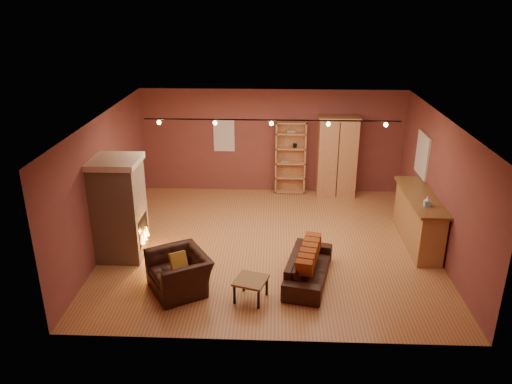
{
  "coord_description": "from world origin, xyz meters",
  "views": [
    {
      "loc": [
        0.1,
        -9.7,
        5.1
      ],
      "look_at": [
        -0.31,
        0.2,
        1.15
      ],
      "focal_mm": 35.0,
      "sensor_mm": 36.0,
      "label": 1
    }
  ],
  "objects_px": {
    "armoire": "(337,156)",
    "loveseat": "(309,263)",
    "coffee_table": "(251,282)",
    "bookcase": "(290,157)",
    "fireplace": "(120,209)",
    "bar_counter": "(418,219)",
    "armchair": "(179,267)"
  },
  "relations": [
    {
      "from": "fireplace",
      "to": "coffee_table",
      "type": "height_order",
      "value": "fireplace"
    },
    {
      "from": "armchair",
      "to": "armoire",
      "type": "bearing_deg",
      "value": 113.94
    },
    {
      "from": "bookcase",
      "to": "coffee_table",
      "type": "bearing_deg",
      "value": -98.66
    },
    {
      "from": "loveseat",
      "to": "coffee_table",
      "type": "distance_m",
      "value": 1.27
    },
    {
      "from": "armoire",
      "to": "bar_counter",
      "type": "bearing_deg",
      "value": -61.69
    },
    {
      "from": "bookcase",
      "to": "armchair",
      "type": "relative_size",
      "value": 1.52
    },
    {
      "from": "loveseat",
      "to": "armchair",
      "type": "bearing_deg",
      "value": 112.56
    },
    {
      "from": "bookcase",
      "to": "armoire",
      "type": "relative_size",
      "value": 0.92
    },
    {
      "from": "bookcase",
      "to": "coffee_table",
      "type": "distance_m",
      "value": 5.36
    },
    {
      "from": "fireplace",
      "to": "bar_counter",
      "type": "xyz_separation_m",
      "value": [
        6.24,
        0.82,
        -0.49
      ]
    },
    {
      "from": "fireplace",
      "to": "armoire",
      "type": "bearing_deg",
      "value": 36.91
    },
    {
      "from": "armoire",
      "to": "coffee_table",
      "type": "height_order",
      "value": "armoire"
    },
    {
      "from": "armoire",
      "to": "bar_counter",
      "type": "xyz_separation_m",
      "value": [
        1.48,
        -2.75,
        -0.52
      ]
    },
    {
      "from": "loveseat",
      "to": "coffee_table",
      "type": "bearing_deg",
      "value": 135.45
    },
    {
      "from": "armoire",
      "to": "coffee_table",
      "type": "distance_m",
      "value": 5.53
    },
    {
      "from": "bookcase",
      "to": "loveseat",
      "type": "xyz_separation_m",
      "value": [
        0.26,
        -4.56,
        -0.64
      ]
    },
    {
      "from": "bar_counter",
      "to": "armchair",
      "type": "relative_size",
      "value": 1.79
    },
    {
      "from": "bar_counter",
      "to": "loveseat",
      "type": "bearing_deg",
      "value": -146.16
    },
    {
      "from": "armoire",
      "to": "coffee_table",
      "type": "bearing_deg",
      "value": -111.72
    },
    {
      "from": "coffee_table",
      "to": "bar_counter",
      "type": "bearing_deg",
      "value": 33.65
    },
    {
      "from": "fireplace",
      "to": "bookcase",
      "type": "xyz_separation_m",
      "value": [
        3.53,
        3.74,
        -0.05
      ]
    },
    {
      "from": "armchair",
      "to": "coffee_table",
      "type": "distance_m",
      "value": 1.36
    },
    {
      "from": "loveseat",
      "to": "armoire",
      "type": "bearing_deg",
      "value": -0.18
    },
    {
      "from": "bookcase",
      "to": "bar_counter",
      "type": "distance_m",
      "value": 4.01
    },
    {
      "from": "armoire",
      "to": "loveseat",
      "type": "height_order",
      "value": "armoire"
    },
    {
      "from": "fireplace",
      "to": "armoire",
      "type": "relative_size",
      "value": 0.98
    },
    {
      "from": "bar_counter",
      "to": "armchair",
      "type": "xyz_separation_m",
      "value": [
        -4.83,
        -2.08,
        -0.09
      ]
    },
    {
      "from": "bookcase",
      "to": "coffee_table",
      "type": "height_order",
      "value": "bookcase"
    },
    {
      "from": "fireplace",
      "to": "armoire",
      "type": "height_order",
      "value": "armoire"
    },
    {
      "from": "loveseat",
      "to": "coffee_table",
      "type": "relative_size",
      "value": 2.78
    },
    {
      "from": "armoire",
      "to": "loveseat",
      "type": "relative_size",
      "value": 1.16
    },
    {
      "from": "fireplace",
      "to": "loveseat",
      "type": "relative_size",
      "value": 1.13
    }
  ]
}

